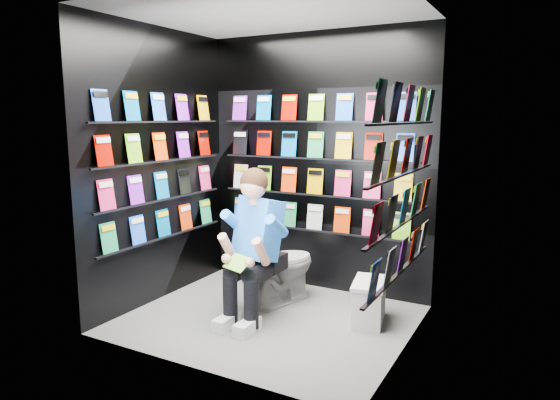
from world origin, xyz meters
The scene contains 14 objects.
floor centered at (0.00, 0.00, 0.00)m, with size 2.40×2.40×0.00m, color slate.
ceiling centered at (0.00, 0.00, 2.60)m, with size 2.40×2.40×0.00m, color white.
wall_back centered at (0.00, 1.00, 1.30)m, with size 2.40×0.04×2.60m, color black.
wall_front centered at (0.00, -1.00, 1.30)m, with size 2.40×0.04×2.60m, color black.
wall_left centered at (-1.20, 0.00, 1.30)m, with size 0.04×2.00×2.60m, color black.
wall_right centered at (1.20, 0.00, 1.30)m, with size 0.04×2.00×2.60m, color black.
comics_back centered at (0.00, 0.97, 1.31)m, with size 2.10×0.06×1.37m, color #E03A06, non-canonical shape.
comics_left centered at (-1.17, 0.00, 1.31)m, with size 0.06×1.70×1.37m, color #E03A06, non-canonical shape.
comics_right centered at (1.17, 0.00, 1.31)m, with size 0.06×1.70×1.37m, color #E03A06, non-canonical shape.
toilet centered at (-0.11, 0.43, 0.37)m, with size 0.42×0.75×0.73m, color silver.
longbox centered at (0.80, 0.38, 0.17)m, with size 0.25×0.45×0.33m, color white.
longbox_lid centered at (0.80, 0.38, 0.35)m, with size 0.27×0.47×0.03m, color white.
reader centered at (-0.11, 0.05, 0.79)m, with size 0.54×0.80×1.47m, color blue, non-canonical shape.
held_comic centered at (-0.11, -0.30, 0.58)m, with size 0.24×0.01×0.16m, color green.
Camera 1 is at (2.09, -3.61, 1.77)m, focal length 32.00 mm.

